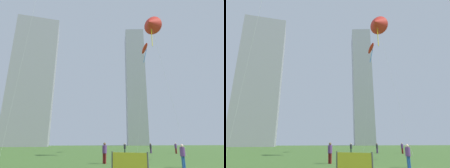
{
  "view_description": "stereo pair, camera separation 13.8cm",
  "coord_description": "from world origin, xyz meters",
  "views": [
    {
      "loc": [
        -6.79,
        -11.1,
        1.67
      ],
      "look_at": [
        -1.31,
        13.65,
        9.61
      ],
      "focal_mm": 30.37,
      "sensor_mm": 36.0,
      "label": 1
    },
    {
      "loc": [
        -6.65,
        -11.13,
        1.67
      ],
      "look_at": [
        -1.31,
        13.65,
        9.61
      ],
      "focal_mm": 30.37,
      "sensor_mm": 36.0,
      "label": 2
    }
  ],
  "objects": [
    {
      "name": "person_standing_1",
      "position": [
        2.25,
        20.13,
        0.98
      ],
      "size": [
        0.38,
        0.38,
        1.69
      ],
      "rotation": [
        0.0,
        0.0,
        1.86
      ],
      "color": "#3F593F",
      "rests_on": "ground"
    },
    {
      "name": "person_standing_0",
      "position": [
        1.28,
        1.9,
        0.93
      ],
      "size": [
        0.36,
        0.36,
        1.6
      ],
      "rotation": [
        0.0,
        0.0,
        0.39
      ],
      "color": "#1E478C",
      "rests_on": "ground"
    },
    {
      "name": "distant_highrise_1",
      "position": [
        46.07,
        136.06,
        48.43
      ],
      "size": [
        20.66,
        26.3,
        96.87
      ],
      "primitive_type": "cube",
      "rotation": [
        0.0,
        0.0,
        -0.25
      ],
      "color": "#A8A8AD",
      "rests_on": "ground"
    },
    {
      "name": "kite_flying_2",
      "position": [
        7.54,
        22.09,
        20.5
      ],
      "size": [
        2.17,
        3.84,
        21.29
      ],
      "color": "silver",
      "rests_on": "ground"
    },
    {
      "name": "event_banner",
      "position": [
        -3.48,
        -0.51,
        0.65
      ],
      "size": [
        1.72,
        1.3,
        1.23
      ],
      "color": "#4C4C4C",
      "rests_on": "ground"
    },
    {
      "name": "distant_highrise_0",
      "position": [
        -27.94,
        95.89,
        35.07
      ],
      "size": [
        22.92,
        18.78,
        70.14
      ],
      "primitive_type": "cube",
      "rotation": [
        0.0,
        0.0,
        0.05
      ],
      "color": "#939399",
      "rests_on": "ground"
    },
    {
      "name": "person_standing_3",
      "position": [
        10.98,
        19.42,
        1.01
      ],
      "size": [
        0.39,
        0.39,
        1.74
      ],
      "rotation": [
        0.0,
        0.0,
        1.84
      ],
      "color": "maroon",
      "rests_on": "ground"
    },
    {
      "name": "person_standing_6",
      "position": [
        -3.67,
        6.01,
        1.0
      ],
      "size": [
        0.38,
        0.38,
        1.72
      ],
      "rotation": [
        0.0,
        0.0,
        5.58
      ],
      "color": "maroon",
      "rests_on": "ground"
    },
    {
      "name": "kite_flying_0",
      "position": [
        4.7,
        12.51,
        19.62
      ],
      "size": [
        6.06,
        3.93,
        21.28
      ],
      "color": "silver",
      "rests_on": "ground"
    },
    {
      "name": "person_standing_5",
      "position": [
        7.35,
        21.48,
        0.96
      ],
      "size": [
        0.37,
        0.37,
        1.66
      ],
      "rotation": [
        0.0,
        0.0,
        2.14
      ],
      "color": "#593372",
      "rests_on": "ground"
    }
  ]
}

